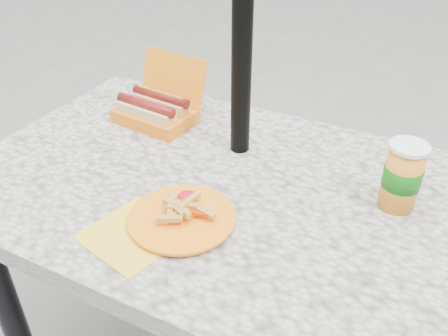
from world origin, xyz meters
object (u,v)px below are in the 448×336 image
at_px(fries_plate, 178,218).
at_px(umbrella_pole, 243,16).
at_px(hotdog_box, 156,109).
at_px(soda_cup, 402,176).

bearing_deg(fries_plate, umbrella_pole, 92.30).
height_order(hotdog_box, soda_cup, hotdog_box).
xyz_separation_m(hotdog_box, soda_cup, (0.70, -0.09, 0.04)).
bearing_deg(umbrella_pole, fries_plate, -87.70).
xyz_separation_m(fries_plate, soda_cup, (0.40, 0.27, 0.07)).
xyz_separation_m(umbrella_pole, fries_plate, (0.01, -0.33, -0.34)).
bearing_deg(hotdog_box, soda_cup, -1.13).
height_order(umbrella_pole, hotdog_box, umbrella_pole).
distance_m(hotdog_box, soda_cup, 0.70).
distance_m(fries_plate, soda_cup, 0.49).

